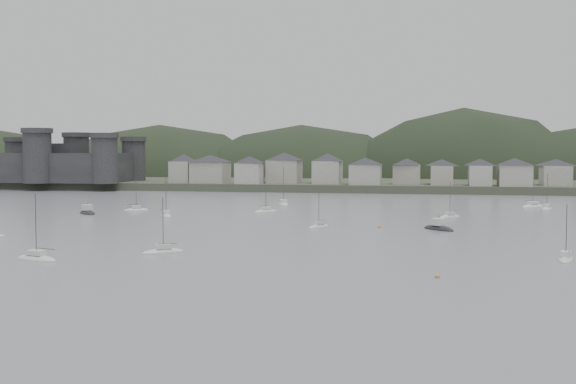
# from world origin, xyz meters

# --- Properties ---
(ground) EXTENTS (900.00, 900.00, 0.00)m
(ground) POSITION_xyz_m (0.00, 0.00, 0.00)
(ground) COLOR slate
(ground) RESTS_ON ground
(far_shore_land) EXTENTS (900.00, 250.00, 3.00)m
(far_shore_land) POSITION_xyz_m (0.00, 295.00, 1.50)
(far_shore_land) COLOR #383D2D
(far_shore_land) RESTS_ON ground
(forested_ridge) EXTENTS (851.55, 103.94, 102.57)m
(forested_ridge) POSITION_xyz_m (4.83, 269.40, -11.28)
(forested_ridge) COLOR black
(forested_ridge) RESTS_ON ground
(castle) EXTENTS (66.00, 43.00, 20.00)m
(castle) POSITION_xyz_m (-120.00, 179.80, 10.96)
(castle) COLOR #2C2D2F
(castle) RESTS_ON far_shore_land
(waterfront_town) EXTENTS (451.48, 28.46, 12.92)m
(waterfront_town) POSITION_xyz_m (50.59, 183.34, 8.66)
(waterfront_town) COLOR #A3A194
(waterfront_town) RESTS_ON far_shore_land
(sailboat_lead) EXTENTS (5.34, 9.47, 12.32)m
(sailboat_lead) POSITION_xyz_m (-8.39, 110.42, 0.17)
(sailboat_lead) COLOR silver
(sailboat_lead) RESTS_ON ground
(moored_fleet) EXTENTS (250.47, 127.39, 12.66)m
(moored_fleet) POSITION_xyz_m (-9.90, 52.09, 0.18)
(moored_fleet) COLOR silver
(moored_fleet) RESTS_ON ground
(motor_launch_near) EXTENTS (7.67, 8.23, 3.97)m
(motor_launch_near) POSITION_xyz_m (35.79, 52.72, 0.29)
(motor_launch_near) COLOR black
(motor_launch_near) RESTS_ON ground
(motor_launch_far) EXTENTS (7.94, 8.22, 4.00)m
(motor_launch_far) POSITION_xyz_m (-51.67, 72.20, 0.29)
(motor_launch_far) COLOR black
(motor_launch_far) RESTS_ON ground
(mooring_buoys) EXTENTS (135.48, 120.91, 0.70)m
(mooring_buoys) POSITION_xyz_m (-8.55, 59.23, 0.15)
(mooring_buoys) COLOR #CF8C45
(mooring_buoys) RESTS_ON ground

